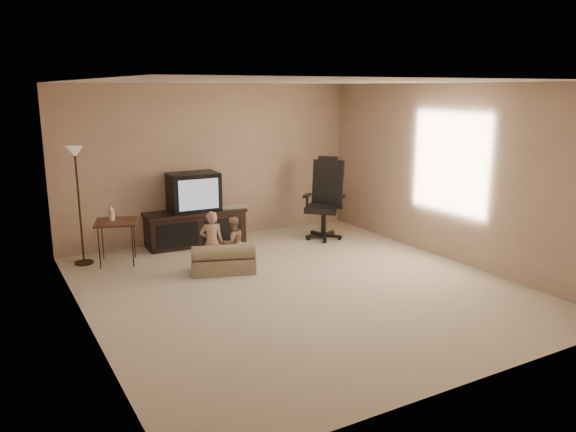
% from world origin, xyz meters
% --- Properties ---
extents(floor, '(5.50, 5.50, 0.00)m').
position_xyz_m(floor, '(0.00, 0.00, 0.00)').
color(floor, beige).
rests_on(floor, ground).
extents(room_shell, '(5.50, 5.50, 5.50)m').
position_xyz_m(room_shell, '(0.00, 0.00, 1.52)').
color(room_shell, silver).
rests_on(room_shell, floor).
extents(tv_stand, '(1.61, 0.65, 1.14)m').
position_xyz_m(tv_stand, '(-0.41, 2.49, 0.47)').
color(tv_stand, black).
rests_on(tv_stand, floor).
extents(office_chair, '(0.87, 0.87, 1.33)m').
position_xyz_m(office_chair, '(1.59, 1.81, 0.48)').
color(office_chair, black).
rests_on(office_chair, floor).
extents(side_table, '(0.69, 0.69, 0.83)m').
position_xyz_m(side_table, '(-1.73, 2.09, 0.59)').
color(side_table, brown).
rests_on(side_table, floor).
extents(floor_lamp, '(0.26, 0.26, 1.66)m').
position_xyz_m(floor_lamp, '(-2.16, 2.29, 1.21)').
color(floor_lamp, black).
rests_on(floor_lamp, floor).
extents(child_sofa, '(0.95, 0.72, 0.41)m').
position_xyz_m(child_sofa, '(-0.59, 0.95, 0.17)').
color(child_sofa, gray).
rests_on(child_sofa, floor).
extents(toddler_left, '(0.36, 0.30, 0.85)m').
position_xyz_m(toddler_left, '(-0.72, 1.03, 0.42)').
color(toddler_left, tan).
rests_on(toddler_left, floor).
extents(toddler_right, '(0.37, 0.23, 0.73)m').
position_xyz_m(toddler_right, '(-0.41, 1.05, 0.36)').
color(toddler_right, tan).
rests_on(toddler_right, floor).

